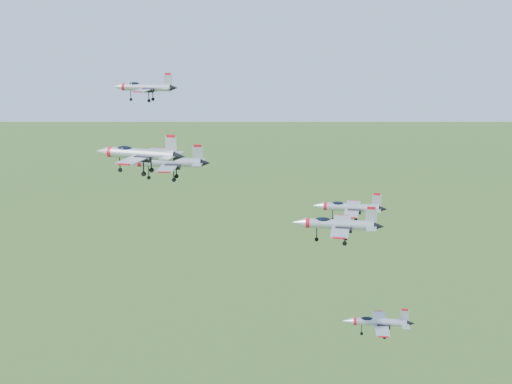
# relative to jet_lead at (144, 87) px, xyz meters

# --- Properties ---
(jet_lead) EXTENTS (11.47, 9.48, 3.06)m
(jet_lead) POSITION_rel_jet_lead_xyz_m (0.00, 0.00, 0.00)
(jet_lead) COLOR #A3A7AF
(jet_left_high) EXTENTS (13.45, 11.11, 3.59)m
(jet_left_high) POSITION_rel_jet_lead_xyz_m (6.23, -11.12, -10.37)
(jet_left_high) COLOR #A3A7AF
(jet_right_high) EXTENTS (12.83, 10.77, 3.44)m
(jet_right_high) POSITION_rel_jet_lead_xyz_m (6.84, -28.30, -5.55)
(jet_right_high) COLOR #A3A7AF
(jet_left_low) EXTENTS (12.66, 10.47, 3.38)m
(jet_left_low) POSITION_rel_jet_lead_xyz_m (34.71, 0.31, -19.85)
(jet_left_low) COLOR #A3A7AF
(jet_right_low) EXTENTS (13.06, 10.77, 3.49)m
(jet_right_low) POSITION_rel_jet_lead_xyz_m (32.80, -19.68, -16.84)
(jet_right_low) COLOR #A3A7AF
(jet_trail) EXTENTS (10.98, 9.04, 2.94)m
(jet_trail) POSITION_rel_jet_lead_xyz_m (39.44, -14.98, -33.69)
(jet_trail) COLOR #A3A7AF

